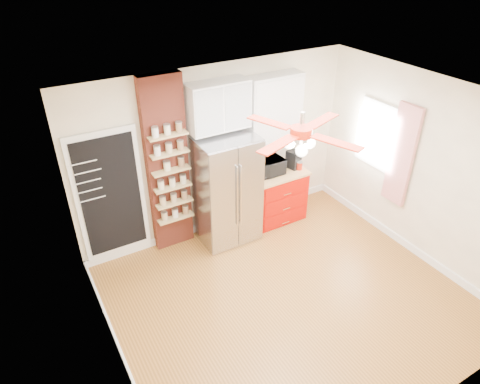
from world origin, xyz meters
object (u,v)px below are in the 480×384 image
red_cabinet (276,195)px  pantry_jar_oats (167,166)px  toaster_oven (269,167)px  canister_left (299,166)px  coffee_maker (293,159)px  fridge (226,190)px  ceiling_fan (301,132)px

red_cabinet → pantry_jar_oats: 2.07m
toaster_oven → canister_left: 0.54m
coffee_maker → red_cabinet: bearing=160.5°
canister_left → pantry_jar_oats: (-2.18, 0.23, 0.47)m
fridge → ceiling_fan: (0.05, -1.63, 1.55)m
toaster_oven → red_cabinet: bearing=-0.2°
ceiling_fan → canister_left: size_ratio=10.83×
toaster_oven → pantry_jar_oats: 1.71m
toaster_oven → pantry_jar_oats: bearing=174.9°
canister_left → fridge: bearing=177.1°
toaster_oven → coffee_maker: 0.47m
ceiling_fan → coffee_maker: 2.49m
fridge → pantry_jar_oats: 1.03m
fridge → ceiling_fan: bearing=-88.2°
fridge → toaster_oven: size_ratio=3.72×
fridge → toaster_oven: bearing=3.4°
toaster_oven → ceiling_fan: bearing=-115.3°
red_cabinet → canister_left: canister_left is taller
red_cabinet → pantry_jar_oats: pantry_jar_oats is taller
ceiling_fan → toaster_oven: size_ratio=2.98×
toaster_oven → canister_left: toaster_oven is taller
toaster_oven → pantry_jar_oats: size_ratio=3.72×
ceiling_fan → coffee_maker: size_ratio=4.68×
red_cabinet → coffee_maker: size_ratio=3.14×
ceiling_fan → toaster_oven: (0.76, 1.68, -1.39)m
fridge → canister_left: fridge is taller
ceiling_fan → pantry_jar_oats: (-0.90, 1.80, -0.99)m
fridge → coffee_maker: fridge is taller
ceiling_fan → coffee_maker: bearing=53.6°
toaster_oven → canister_left: size_ratio=3.64×
coffee_maker → pantry_jar_oats: 2.17m
ceiling_fan → canister_left: 2.49m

